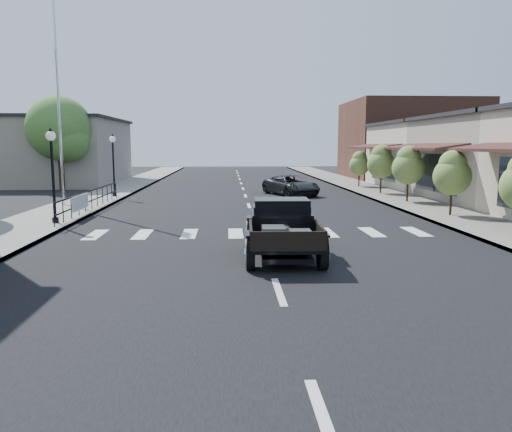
{
  "coord_description": "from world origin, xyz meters",
  "views": [
    {
      "loc": [
        -1.05,
        -13.08,
        3.06
      ],
      "look_at": [
        -0.23,
        1.4,
        1.0
      ],
      "focal_mm": 35.0,
      "sensor_mm": 36.0,
      "label": 1
    }
  ],
  "objects": [
    {
      "name": "flagpole",
      "position": [
        -9.2,
        12.0,
        6.29
      ],
      "size": [
        0.12,
        0.12,
        12.28
      ],
      "primitive_type": "cylinder",
      "color": "silver",
      "rests_on": "sidewalk_left"
    },
    {
      "name": "small_tree_b",
      "position": [
        8.3,
        7.24,
        1.45
      ],
      "size": [
        1.57,
        1.57,
        2.61
      ],
      "primitive_type": null,
      "color": "olive",
      "rests_on": "sidewalk_right"
    },
    {
      "name": "ground",
      "position": [
        0.0,
        0.0,
        0.0
      ],
      "size": [
        120.0,
        120.0,
        0.0
      ],
      "primitive_type": "plane",
      "color": "black",
      "rests_on": "ground"
    },
    {
      "name": "sidewalk_right",
      "position": [
        8.5,
        15.0,
        0.07
      ],
      "size": [
        3.0,
        80.0,
        0.15
      ],
      "primitive_type": "cube",
      "color": "gray",
      "rests_on": "ground"
    },
    {
      "name": "road",
      "position": [
        0.0,
        15.0,
        0.01
      ],
      "size": [
        14.0,
        80.0,
        0.02
      ],
      "primitive_type": "cube",
      "color": "black",
      "rests_on": "ground"
    },
    {
      "name": "storefront_far",
      "position": [
        15.0,
        22.0,
        2.25
      ],
      "size": [
        10.0,
        9.0,
        4.5
      ],
      "primitive_type": "cube",
      "color": "beige",
      "rests_on": "ground"
    },
    {
      "name": "small_tree_c",
      "position": [
        8.3,
        12.37,
        1.54
      ],
      "size": [
        1.67,
        1.67,
        2.79
      ],
      "primitive_type": null,
      "color": "olive",
      "rests_on": "sidewalk_right"
    },
    {
      "name": "far_building_right",
      "position": [
        15.5,
        32.0,
        3.5
      ],
      "size": [
        11.0,
        10.0,
        7.0
      ],
      "primitive_type": "cube",
      "color": "brown",
      "rests_on": "ground"
    },
    {
      "name": "small_tree_e",
      "position": [
        8.3,
        22.08,
        1.35
      ],
      "size": [
        1.44,
        1.44,
        2.41
      ],
      "primitive_type": null,
      "color": "olive",
      "rests_on": "sidewalk_right"
    },
    {
      "name": "lamp_post_c",
      "position": [
        -7.6,
        16.0,
        1.93
      ],
      "size": [
        0.36,
        0.36,
        3.56
      ],
      "primitive_type": null,
      "color": "black",
      "rests_on": "sidewalk_left"
    },
    {
      "name": "banner",
      "position": [
        -7.22,
        8.0,
        0.45
      ],
      "size": [
        0.04,
        2.2,
        0.6
      ],
      "primitive_type": null,
      "color": "silver",
      "rests_on": "sidewalk_left"
    },
    {
      "name": "small_tree_d",
      "position": [
        8.3,
        16.96,
        1.58
      ],
      "size": [
        1.71,
        1.71,
        2.85
      ],
      "primitive_type": null,
      "color": "olive",
      "rests_on": "sidewalk_right"
    },
    {
      "name": "hotrod_pickup",
      "position": [
        0.43,
        0.5,
        0.81
      ],
      "size": [
        2.32,
        4.73,
        1.61
      ],
      "primitive_type": null,
      "rotation": [
        0.0,
        0.0,
        -0.03
      ],
      "color": "black",
      "rests_on": "ground"
    },
    {
      "name": "railing",
      "position": [
        -7.3,
        10.0,
        0.65
      ],
      "size": [
        0.08,
        10.0,
        1.0
      ],
      "primitive_type": null,
      "color": "black",
      "rests_on": "sidewalk_left"
    },
    {
      "name": "low_building_left",
      "position": [
        -15.0,
        28.0,
        2.5
      ],
      "size": [
        10.0,
        12.0,
        5.0
      ],
      "primitive_type": "cube",
      "color": "gray",
      "rests_on": "ground"
    },
    {
      "name": "second_car",
      "position": [
        2.8,
        17.28,
        0.61
      ],
      "size": [
        3.59,
        4.85,
        1.22
      ],
      "primitive_type": "imported",
      "rotation": [
        0.0,
        0.0,
        0.4
      ],
      "color": "black",
      "rests_on": "ground"
    },
    {
      "name": "sidewalk_left",
      "position": [
        -8.5,
        15.0,
        0.07
      ],
      "size": [
        3.0,
        80.0,
        0.15
      ],
      "primitive_type": "cube",
      "color": "gray",
      "rests_on": "ground"
    },
    {
      "name": "big_tree_far",
      "position": [
        -12.5,
        22.0,
        3.2
      ],
      "size": [
        4.35,
        4.35,
        6.39
      ],
      "primitive_type": null,
      "color": "#436B2E",
      "rests_on": "ground"
    },
    {
      "name": "road_markings",
      "position": [
        0.0,
        10.0,
        0.0
      ],
      "size": [
        12.0,
        60.0,
        0.06
      ],
      "primitive_type": null,
      "color": "silver",
      "rests_on": "ground"
    },
    {
      "name": "lamp_post_b",
      "position": [
        -7.6,
        6.0,
        1.93
      ],
      "size": [
        0.36,
        0.36,
        3.56
      ],
      "primitive_type": null,
      "color": "black",
      "rests_on": "sidewalk_left"
    }
  ]
}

